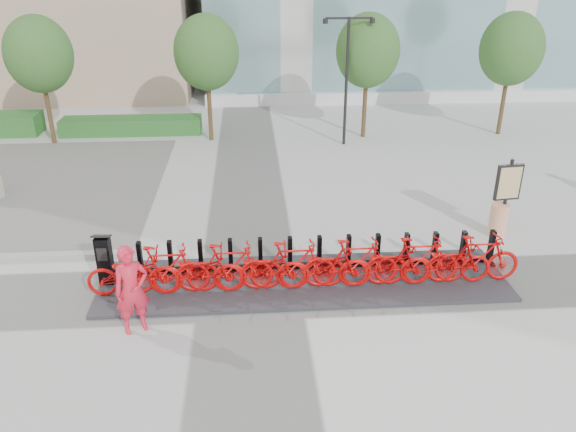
{
  "coord_description": "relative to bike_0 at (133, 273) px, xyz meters",
  "views": [
    {
      "loc": [
        0.09,
        -11.12,
        7.07
      ],
      "look_at": [
        1.0,
        1.5,
        1.2
      ],
      "focal_mm": 35.0,
      "sensor_mm": 36.0,
      "label": 1
    }
  ],
  "objects": [
    {
      "name": "streetlamp",
      "position": [
        6.6,
        11.05,
        2.51
      ],
      "size": [
        2.0,
        0.2,
        5.0
      ],
      "color": "black",
      "rests_on": "ground"
    },
    {
      "name": "bike_9",
      "position": [
        6.48,
        0.0,
        0.06
      ],
      "size": [
        2.0,
        0.56,
        1.2
      ],
      "primitive_type": "imported",
      "rotation": [
        0.0,
        0.0,
        1.57
      ],
      "color": "#BB0707",
      "rests_on": "dock_pad"
    },
    {
      "name": "bike_5",
      "position": [
        3.6,
        0.0,
        0.06
      ],
      "size": [
        2.0,
        0.56,
        1.2
      ],
      "primitive_type": "imported",
      "rotation": [
        0.0,
        0.0,
        1.57
      ],
      "color": "#BB0707",
      "rests_on": "dock_pad"
    },
    {
      "name": "bike_0",
      "position": [
        0.0,
        0.0,
        0.0
      ],
      "size": [
        2.06,
        0.72,
        1.08
      ],
      "primitive_type": "imported",
      "rotation": [
        0.0,
        0.0,
        1.57
      ],
      "color": "#BB0707",
      "rests_on": "dock_pad"
    },
    {
      "name": "tree_2",
      "position": [
        7.6,
        12.05,
        2.97
      ],
      "size": [
        2.6,
        2.6,
        5.1
      ],
      "color": "brown",
      "rests_on": "ground"
    },
    {
      "name": "hedge_b",
      "position": [
        -2.4,
        13.25,
        -0.27
      ],
      "size": [
        6.0,
        1.2,
        0.7
      ],
      "primitive_type": "cube",
      "color": "#154911",
      "rests_on": "ground"
    },
    {
      "name": "bike_6",
      "position": [
        4.32,
        0.0,
        0.0
      ],
      "size": [
        2.06,
        0.72,
        1.08
      ],
      "primitive_type": "imported",
      "rotation": [
        0.0,
        0.0,
        1.57
      ],
      "color": "#BB0707",
      "rests_on": "dock_pad"
    },
    {
      "name": "bike_2",
      "position": [
        1.44,
        0.0,
        0.0
      ],
      "size": [
        2.06,
        0.72,
        1.08
      ],
      "primitive_type": "imported",
      "rotation": [
        0.0,
        0.0,
        1.57
      ],
      "color": "#BB0707",
      "rests_on": "dock_pad"
    },
    {
      "name": "construction_barrel",
      "position": [
        9.48,
        2.45,
        -0.16
      ],
      "size": [
        0.53,
        0.53,
        0.93
      ],
      "primitive_type": "cylinder",
      "rotation": [
        0.0,
        0.0,
        -0.11
      ],
      "color": "#FF5E10",
      "rests_on": "ground"
    },
    {
      "name": "tree_0",
      "position": [
        -5.4,
        12.05,
        2.97
      ],
      "size": [
        2.6,
        2.6,
        5.1
      ],
      "color": "brown",
      "rests_on": "ground"
    },
    {
      "name": "bike_11",
      "position": [
        7.92,
        0.0,
        0.06
      ],
      "size": [
        2.0,
        0.56,
        1.2
      ],
      "primitive_type": "imported",
      "rotation": [
        0.0,
        0.0,
        1.57
      ],
      "color": "#BB0707",
      "rests_on": "dock_pad"
    },
    {
      "name": "worker_red",
      "position": [
        0.24,
        -1.25,
        0.35
      ],
      "size": [
        0.83,
        0.72,
        1.93
      ],
      "primitive_type": "imported",
      "rotation": [
        0.0,
        0.0,
        0.44
      ],
      "color": "red",
      "rests_on": "ground"
    },
    {
      "name": "tree_3",
      "position": [
        13.6,
        12.05,
        2.97
      ],
      "size": [
        2.6,
        2.6,
        5.1
      ],
      "color": "brown",
      "rests_on": "ground"
    },
    {
      "name": "bike_7",
      "position": [
        5.04,
        0.0,
        0.06
      ],
      "size": [
        2.0,
        0.56,
        1.2
      ],
      "primitive_type": "imported",
      "rotation": [
        0.0,
        0.0,
        1.57
      ],
      "color": "#BB0707",
      "rests_on": "dock_pad"
    },
    {
      "name": "bike_3",
      "position": [
        2.16,
        0.0,
        0.06
      ],
      "size": [
        2.0,
        0.56,
        1.2
      ],
      "primitive_type": "imported",
      "rotation": [
        0.0,
        0.0,
        1.57
      ],
      "color": "#BB0707",
      "rests_on": "dock_pad"
    },
    {
      "name": "ground",
      "position": [
        2.6,
        0.05,
        -0.62
      ],
      "size": [
        120.0,
        120.0,
        0.0
      ],
      "primitive_type": "plane",
      "color": "silver"
    },
    {
      "name": "map_sign",
      "position": [
        9.62,
        2.5,
        0.84
      ],
      "size": [
        0.73,
        0.2,
        2.21
      ],
      "rotation": [
        0.0,
        0.0,
        0.12
      ],
      "color": "black",
      "rests_on": "ground"
    },
    {
      "name": "bike_8",
      "position": [
        5.76,
        0.0,
        0.0
      ],
      "size": [
        2.06,
        0.72,
        1.08
      ],
      "primitive_type": "imported",
      "rotation": [
        0.0,
        0.0,
        1.57
      ],
      "color": "#BB0707",
      "rests_on": "dock_pad"
    },
    {
      "name": "bike_10",
      "position": [
        7.2,
        0.0,
        0.0
      ],
      "size": [
        2.06,
        0.72,
        1.08
      ],
      "primitive_type": "imported",
      "rotation": [
        0.0,
        0.0,
        1.57
      ],
      "color": "#BB0707",
      "rests_on": "dock_pad"
    },
    {
      "name": "bike_1",
      "position": [
        0.72,
        0.0,
        0.06
      ],
      "size": [
        2.0,
        0.56,
        1.2
      ],
      "primitive_type": "imported",
      "rotation": [
        0.0,
        0.0,
        1.57
      ],
      "color": "#BB0707",
      "rests_on": "dock_pad"
    },
    {
      "name": "bike_4",
      "position": [
        2.88,
        0.0,
        0.0
      ],
      "size": [
        2.06,
        0.72,
        1.08
      ],
      "primitive_type": "imported",
      "rotation": [
        0.0,
        0.0,
        1.57
      ],
      "color": "#BB0707",
      "rests_on": "dock_pad"
    },
    {
      "name": "dock_pad",
      "position": [
        3.9,
        0.35,
        -0.58
      ],
      "size": [
        9.6,
        2.4,
        0.08
      ],
      "primitive_type": "cube",
      "color": "#313137",
      "rests_on": "ground"
    },
    {
      "name": "dock_rail_posts",
      "position": [
        4.32,
        0.82,
        -0.12
      ],
      "size": [
        8.74,
        0.5,
        0.85
      ],
      "primitive_type": null,
      "color": "black",
      "rests_on": "dock_pad"
    },
    {
      "name": "tree_1",
      "position": [
        1.1,
        12.05,
        2.97
      ],
      "size": [
        2.6,
        2.6,
        5.1
      ],
      "color": "brown",
      "rests_on": "ground"
    },
    {
      "name": "kiosk",
      "position": [
        -0.74,
        0.57,
        0.08
      ],
      "size": [
        0.41,
        0.35,
        1.29
      ],
      "rotation": [
        0.0,
        0.0,
        -0.05
      ],
      "color": "black",
      "rests_on": "dock_pad"
    }
  ]
}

